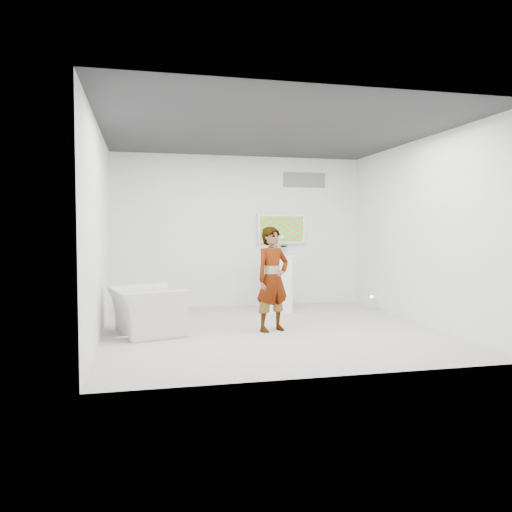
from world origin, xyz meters
name	(u,v)px	position (x,y,z in m)	size (l,w,h in m)	color
room	(271,232)	(0.00, 0.00, 1.50)	(5.01, 5.01, 3.00)	beige
tv	(281,229)	(0.85, 2.45, 1.55)	(1.00, 0.08, 0.60)	silver
logo_decal	(304,180)	(1.35, 2.49, 2.55)	(0.90, 0.02, 0.30)	slate
person	(273,279)	(0.00, -0.08, 0.79)	(0.58, 0.38, 1.58)	silver
armchair	(147,311)	(-1.86, 0.08, 0.35)	(1.06, 0.93, 0.69)	silver
pedestal	(279,283)	(0.58, 1.65, 0.53)	(0.52, 0.52, 1.07)	white
floor_uplight	(372,303)	(2.35, 1.41, 0.13)	(0.17, 0.17, 0.27)	white
vitrine	(279,247)	(0.58, 1.65, 1.22)	(0.30, 0.30, 0.30)	white
console	(279,249)	(0.58, 1.65, 1.17)	(0.05, 0.15, 0.21)	white
wii_remote	(280,237)	(0.17, 0.15, 1.42)	(0.04, 0.15, 0.04)	white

